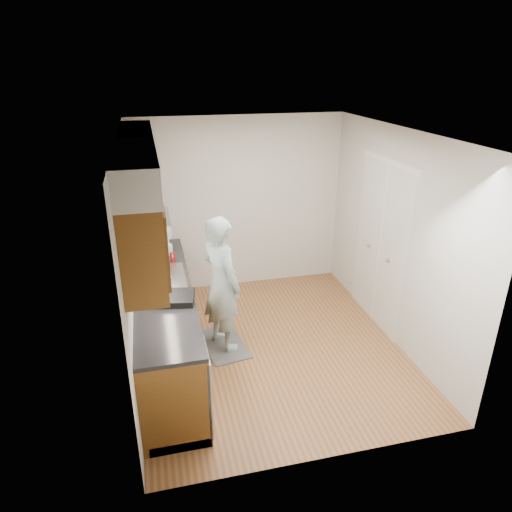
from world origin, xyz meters
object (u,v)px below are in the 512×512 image
at_px(soap_bottle_a, 162,249).
at_px(soda_can, 173,257).
at_px(dish_rack, 174,298).
at_px(soap_bottle_b, 169,247).
at_px(steel_can, 166,253).
at_px(person, 221,275).

bearing_deg(soap_bottle_a, soda_can, -50.83).
bearing_deg(dish_rack, soap_bottle_b, 99.16).
distance_m(soap_bottle_a, steel_can, 0.06).
relative_size(soap_bottle_b, steel_can, 1.48).
height_order(person, soap_bottle_a, person).
bearing_deg(soap_bottle_a, soap_bottle_b, 44.80).
xyz_separation_m(soap_bottle_b, dish_rack, (-0.03, -1.21, -0.07)).
relative_size(soap_bottle_a, dish_rack, 0.61).
xyz_separation_m(person, soap_bottle_a, (-0.61, 0.63, 0.13)).
bearing_deg(dish_rack, soda_can, 97.23).
height_order(steel_can, dish_rack, steel_can).
distance_m(person, dish_rack, 0.75).
xyz_separation_m(person, soda_can, (-0.50, 0.50, 0.07)).
xyz_separation_m(soap_bottle_a, soap_bottle_b, (0.08, 0.08, -0.02)).
bearing_deg(person, dish_rack, 105.67).
bearing_deg(soap_bottle_b, steel_can, -118.42).
relative_size(person, soap_bottle_a, 7.54).
bearing_deg(soap_bottle_b, soda_can, -82.18).
bearing_deg(soap_bottle_a, person, -45.91).
distance_m(soap_bottle_a, dish_rack, 1.13).
bearing_deg(steel_can, dish_rack, -89.01).
distance_m(soda_can, dish_rack, 1.00).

